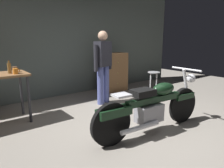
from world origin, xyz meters
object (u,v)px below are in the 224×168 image
object	(u,v)px
wooden_dresser	(113,72)
mug_brown_stoneware	(15,69)
shop_stool	(154,77)
mug_orange_travel	(16,71)
bottle	(9,68)
motorcycle	(153,106)
person_standing	(103,64)

from	to	relation	value
wooden_dresser	mug_brown_stoneware	xyz separation A→B (m)	(-2.73, -0.58, 0.40)
shop_stool	mug_orange_travel	bearing A→B (deg)	175.93
mug_brown_stoneware	bottle	xyz separation A→B (m)	(-0.11, -0.12, 0.05)
shop_stool	wooden_dresser	size ratio (longest dim) A/B	0.58
mug_orange_travel	shop_stool	bearing A→B (deg)	-4.07
shop_stool	wooden_dresser	world-z (taller)	wooden_dresser
motorcycle	shop_stool	world-z (taller)	motorcycle
motorcycle	shop_stool	bearing A→B (deg)	45.21
wooden_dresser	mug_brown_stoneware	distance (m)	2.82
mug_orange_travel	wooden_dresser	bearing A→B (deg)	16.65
person_standing	mug_brown_stoneware	world-z (taller)	person_standing
person_standing	wooden_dresser	xyz separation A→B (m)	(0.90, 0.81, -0.38)
motorcycle	mug_orange_travel	size ratio (longest dim) A/B	18.42
shop_stool	bottle	bearing A→B (deg)	173.86
motorcycle	bottle	world-z (taller)	bottle
motorcycle	shop_stool	xyz separation A→B (m)	(1.72, 1.49, 0.05)
wooden_dresser	person_standing	bearing A→B (deg)	-138.21
mug_orange_travel	bottle	world-z (taller)	bottle
motorcycle	bottle	bearing A→B (deg)	136.26
bottle	mug_orange_travel	bearing A→B (deg)	-61.87
motorcycle	bottle	distance (m)	2.56
motorcycle	bottle	size ratio (longest dim) A/B	9.08
shop_stool	bottle	xyz separation A→B (m)	(-3.39, 0.37, 0.50)
shop_stool	wooden_dresser	xyz separation A→B (m)	(-0.55, 1.07, 0.05)
wooden_dresser	mug_orange_travel	xyz separation A→B (m)	(-2.77, -0.83, 0.40)
motorcycle	mug_brown_stoneware	distance (m)	2.57
mug_orange_travel	bottle	bearing A→B (deg)	118.13
person_standing	bottle	size ratio (longest dim) A/B	6.93
motorcycle	mug_orange_travel	world-z (taller)	mug_orange_travel
shop_stool	mug_orange_travel	world-z (taller)	mug_orange_travel
person_standing	bottle	xyz separation A→B (m)	(-1.94, 0.10, 0.07)
shop_stool	mug_orange_travel	xyz separation A→B (m)	(-3.32, 0.24, 0.45)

